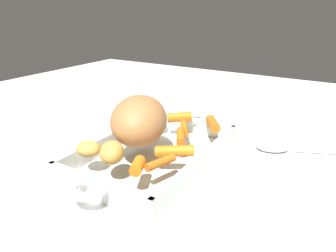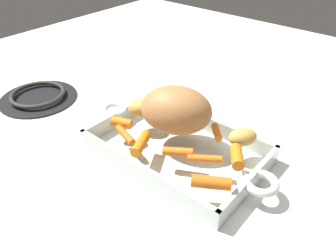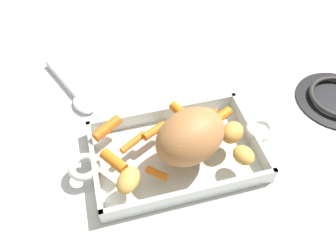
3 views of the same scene
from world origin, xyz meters
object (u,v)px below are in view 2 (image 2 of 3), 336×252
at_px(baby_carrot_long, 237,157).
at_px(baby_carrot_northeast, 211,182).
at_px(potato_halved, 156,100).
at_px(baby_carrot_southwest, 217,132).
at_px(potato_golden_small, 243,137).
at_px(baby_carrot_center_right, 141,143).
at_px(baby_carrot_center_left, 178,152).
at_px(baby_carrot_southeast, 125,135).
at_px(potato_whole, 141,108).
at_px(roasting_dish, 177,148).
at_px(baby_carrot_short, 122,123).
at_px(pork_roast, 176,110).
at_px(baby_carrot_northwest, 205,159).
at_px(stove_burner_rear, 38,96).

height_order(baby_carrot_long, baby_carrot_northeast, baby_carrot_long).
relative_size(baby_carrot_northeast, potato_halved, 1.44).
bearing_deg(baby_carrot_southwest, potato_golden_small, 7.10).
bearing_deg(baby_carrot_center_right, baby_carrot_center_left, 20.82).
relative_size(baby_carrot_southeast, potato_whole, 1.13).
height_order(roasting_dish, baby_carrot_center_left, baby_carrot_center_left).
bearing_deg(baby_carrot_short, baby_carrot_center_left, 0.92).
height_order(pork_roast, baby_carrot_center_right, pork_roast).
relative_size(baby_carrot_northwest, potato_whole, 1.18).
bearing_deg(baby_carrot_northwest, pork_roast, 156.50).
relative_size(baby_carrot_northwest, baby_carrot_center_right, 0.89).
distance_m(baby_carrot_long, baby_carrot_northwest, 0.06).
distance_m(baby_carrot_northeast, baby_carrot_center_right, 0.17).
distance_m(baby_carrot_short, stove_burner_rear, 0.32).
height_order(baby_carrot_long, potato_golden_small, potato_golden_small).
bearing_deg(potato_whole, baby_carrot_southeast, -67.62).
relative_size(pork_roast, baby_carrot_long, 2.60).
height_order(baby_carrot_northwest, potato_whole, potato_whole).
relative_size(pork_roast, baby_carrot_northeast, 2.22).
height_order(potato_whole, stove_burner_rear, potato_whole).
relative_size(baby_carrot_northwest, baby_carrot_southeast, 1.04).
height_order(baby_carrot_short, baby_carrot_southeast, baby_carrot_short).
relative_size(baby_carrot_center_right, stove_burner_rear, 0.36).
bearing_deg(baby_carrot_southeast, baby_carrot_northwest, 14.35).
relative_size(roasting_dish, potato_halved, 9.58).
height_order(pork_roast, potato_halved, pork_roast).
xyz_separation_m(roasting_dish, baby_carrot_southwest, (0.06, 0.06, 0.03)).
bearing_deg(baby_carrot_center_right, baby_carrot_northeast, -1.26).
bearing_deg(baby_carrot_northeast, baby_carrot_long, 90.49).
xyz_separation_m(baby_carrot_center_left, baby_carrot_center_right, (-0.07, -0.03, 0.00)).
distance_m(baby_carrot_center_right, potato_golden_small, 0.20).
distance_m(baby_carrot_northeast, baby_carrot_short, 0.25).
relative_size(baby_carrot_southwest, baby_carrot_southeast, 0.73).
bearing_deg(baby_carrot_northeast, baby_carrot_northwest, 133.69).
relative_size(baby_carrot_northeast, baby_carrot_center_left, 1.16).
height_order(roasting_dish, baby_carrot_northwest, baby_carrot_northwest).
height_order(baby_carrot_southwest, baby_carrot_center_left, baby_carrot_center_left).
xyz_separation_m(baby_carrot_long, stove_burner_rear, (-0.56, -0.07, -0.04)).
bearing_deg(baby_carrot_center_left, roasting_dish, 131.03).
bearing_deg(roasting_dish, baby_carrot_northeast, -28.80).
bearing_deg(potato_halved, baby_carrot_southeast, -75.38).
bearing_deg(pork_roast, potato_golden_small, 19.09).
bearing_deg(baby_carrot_center_right, potato_halved, 120.97).
xyz_separation_m(roasting_dish, potato_whole, (-0.11, 0.01, 0.05)).
distance_m(baby_carrot_long, baby_carrot_center_left, 0.11).
distance_m(roasting_dish, potato_whole, 0.12).
bearing_deg(pork_roast, baby_carrot_northeast, -31.78).
relative_size(baby_carrot_long, stove_burner_rear, 0.28).
distance_m(pork_roast, stove_burner_rear, 0.43).
bearing_deg(potato_golden_small, baby_carrot_southeast, -145.12).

